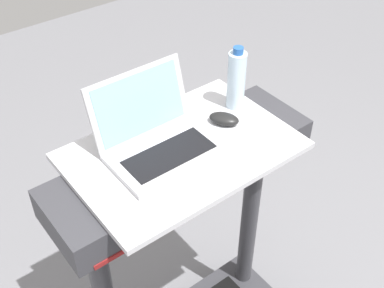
# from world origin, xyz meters

# --- Properties ---
(desk_board) EXTENTS (0.69, 0.47, 0.02)m
(desk_board) POSITION_xyz_m (0.00, 0.70, 1.10)
(desk_board) COLOR silver
(desk_board) RESTS_ON treadmill_base
(laptop) EXTENTS (0.33, 0.28, 0.22)m
(laptop) POSITION_xyz_m (-0.06, 0.74, 1.15)
(laptop) COLOR #B7B7BC
(laptop) RESTS_ON desk_board
(computer_mouse) EXTENTS (0.10, 0.12, 0.03)m
(computer_mouse) POSITION_xyz_m (0.19, 0.72, 1.12)
(computer_mouse) COLOR black
(computer_mouse) RESTS_ON desk_board
(water_bottle) EXTENTS (0.06, 0.06, 0.22)m
(water_bottle) POSITION_xyz_m (0.28, 0.77, 1.21)
(water_bottle) COLOR silver
(water_bottle) RESTS_ON desk_board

